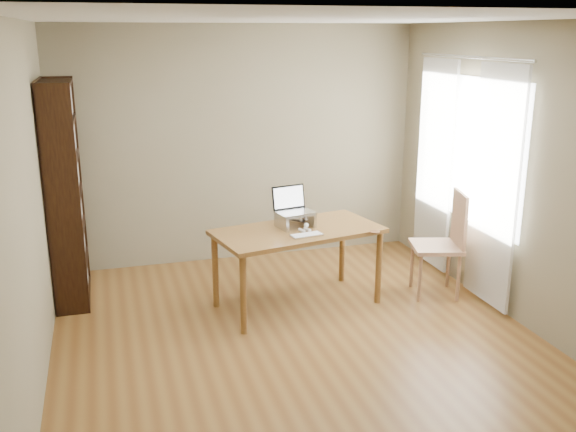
# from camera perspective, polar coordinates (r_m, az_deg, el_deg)

# --- Properties ---
(room) EXTENTS (4.04, 4.54, 2.64)m
(room) POSITION_cam_1_polar(r_m,az_deg,el_deg) (5.04, 1.44, 2.22)
(room) COLOR brown
(room) RESTS_ON ground
(bookshelf) EXTENTS (0.30, 0.90, 2.10)m
(bookshelf) POSITION_cam_1_polar(r_m,az_deg,el_deg) (6.38, -19.18, 1.94)
(bookshelf) COLOR black
(bookshelf) RESTS_ON ground
(curtains) EXTENTS (0.03, 1.90, 2.25)m
(curtains) POSITION_cam_1_polar(r_m,az_deg,el_deg) (6.55, 15.23, 3.71)
(curtains) COLOR silver
(curtains) RESTS_ON ground
(desk) EXTENTS (1.65, 1.05, 0.75)m
(desk) POSITION_cam_1_polar(r_m,az_deg,el_deg) (5.96, 0.87, -1.99)
(desk) COLOR brown
(desk) RESTS_ON ground
(laptop_stand) EXTENTS (0.32, 0.25, 0.13)m
(laptop_stand) POSITION_cam_1_polar(r_m,az_deg,el_deg) (5.98, 0.65, -0.21)
(laptop_stand) COLOR silver
(laptop_stand) RESTS_ON desk
(laptop) EXTENTS (0.38, 0.34, 0.24)m
(laptop) POSITION_cam_1_polar(r_m,az_deg,el_deg) (6.00, 0.49, 0.94)
(laptop) COLOR silver
(laptop) RESTS_ON laptop_stand
(keyboard) EXTENTS (0.31, 0.17, 0.02)m
(keyboard) POSITION_cam_1_polar(r_m,az_deg,el_deg) (5.73, 1.66, -1.71)
(keyboard) COLOR silver
(keyboard) RESTS_ON desk
(coaster) EXTENTS (0.10, 0.10, 0.01)m
(coaster) POSITION_cam_1_polar(r_m,az_deg,el_deg) (5.90, 7.73, -1.40)
(coaster) COLOR brown
(coaster) RESTS_ON desk
(cat) EXTENTS (0.24, 0.47, 0.14)m
(cat) POSITION_cam_1_polar(r_m,az_deg,el_deg) (6.01, 0.53, -0.34)
(cat) COLOR #443B36
(cat) RESTS_ON desk
(chair) EXTENTS (0.56, 0.56, 1.04)m
(chair) POSITION_cam_1_polar(r_m,az_deg,el_deg) (6.44, 13.71, -1.99)
(chair) COLOR #9F7C56
(chair) RESTS_ON ground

